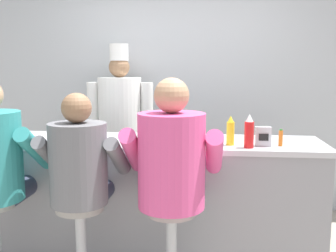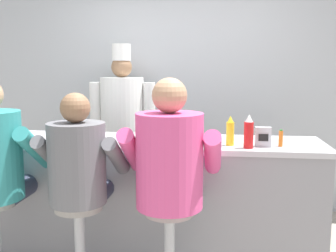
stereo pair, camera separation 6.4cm
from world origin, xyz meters
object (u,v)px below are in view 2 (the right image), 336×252
at_px(ketchup_bottle_red, 249,132).
at_px(cereal_bowl, 151,141).
at_px(hot_sauce_bottle_orange, 281,138).
at_px(breakfast_plate, 88,141).
at_px(coffee_mug_tan, 72,134).
at_px(mustard_bottle_yellow, 230,132).
at_px(napkin_dispenser_chrome, 263,137).
at_px(diner_seated_pink, 170,165).
at_px(coffee_mug_white, 20,134).
at_px(water_pitcher_clear, 185,127).
at_px(cook_in_whites_near, 123,122).
at_px(diner_seated_grey, 79,169).

xyz_separation_m(ketchup_bottle_red, cereal_bowl, (-0.72, 0.08, -0.09)).
xyz_separation_m(hot_sauce_bottle_orange, breakfast_plate, (-1.45, -0.04, -0.05)).
distance_m(hot_sauce_bottle_orange, coffee_mug_tan, 1.61).
bearing_deg(hot_sauce_bottle_orange, cereal_bowl, -179.12).
xyz_separation_m(mustard_bottle_yellow, napkin_dispenser_chrome, (0.24, -0.02, -0.03)).
bearing_deg(diner_seated_pink, hot_sauce_bottle_orange, 30.73).
bearing_deg(coffee_mug_white, coffee_mug_tan, 7.11).
distance_m(water_pitcher_clear, coffee_mug_white, 1.32).
relative_size(cereal_bowl, coffee_mug_white, 0.98).
xyz_separation_m(hot_sauce_bottle_orange, water_pitcher_clear, (-0.71, 0.19, 0.04)).
distance_m(ketchup_bottle_red, mustard_bottle_yellow, 0.16).
relative_size(mustard_bottle_yellow, hot_sauce_bottle_orange, 1.76).
relative_size(water_pitcher_clear, cereal_bowl, 1.58).
height_order(hot_sauce_bottle_orange, cook_in_whites_near, cook_in_whites_near).
bearing_deg(breakfast_plate, cereal_bowl, 2.93).
bearing_deg(cereal_bowl, diner_seated_grey, -132.97).
height_order(coffee_mug_white, coffee_mug_tan, same).
height_order(breakfast_plate, diner_seated_grey, diner_seated_grey).
bearing_deg(hot_sauce_bottle_orange, diner_seated_pink, -149.27).
bearing_deg(ketchup_bottle_red, hot_sauce_bottle_orange, 21.11).
bearing_deg(mustard_bottle_yellow, napkin_dispenser_chrome, -3.77).
bearing_deg(diner_seated_pink, cereal_bowl, 114.96).
height_order(hot_sauce_bottle_orange, water_pitcher_clear, water_pitcher_clear).
bearing_deg(cook_in_whites_near, napkin_dispenser_chrome, -41.33).
relative_size(ketchup_bottle_red, water_pitcher_clear, 1.18).
distance_m(cereal_bowl, coffee_mug_tan, 0.66).
relative_size(hot_sauce_bottle_orange, coffee_mug_white, 0.94).
relative_size(coffee_mug_white, coffee_mug_tan, 0.96).
xyz_separation_m(cereal_bowl, cook_in_whites_near, (-0.52, 1.18, -0.02)).
bearing_deg(cook_in_whites_near, water_pitcher_clear, -51.97).
distance_m(mustard_bottle_yellow, coffee_mug_tan, 1.25).
xyz_separation_m(mustard_bottle_yellow, coffee_mug_tan, (-1.24, 0.07, -0.06)).
bearing_deg(cook_in_whites_near, diner_seated_pink, -65.96).
xyz_separation_m(coffee_mug_white, napkin_dispenser_chrome, (1.90, -0.03, 0.03)).
bearing_deg(diner_seated_grey, cereal_bowl, 47.03).
distance_m(hot_sauce_bottle_orange, cereal_bowl, 0.96).
relative_size(coffee_mug_white, napkin_dispenser_chrome, 0.93).
height_order(water_pitcher_clear, breakfast_plate, water_pitcher_clear).
xyz_separation_m(mustard_bottle_yellow, coffee_mug_white, (-1.66, 0.02, -0.06)).
height_order(ketchup_bottle_red, diner_seated_pink, diner_seated_pink).
bearing_deg(coffee_mug_tan, cereal_bowl, -7.04).
relative_size(hot_sauce_bottle_orange, napkin_dispenser_chrome, 0.87).
xyz_separation_m(coffee_mug_tan, diner_seated_grey, (0.24, -0.52, -0.14)).
bearing_deg(napkin_dispenser_chrome, cereal_bowl, 179.70).
relative_size(hot_sauce_bottle_orange, diner_seated_grey, 0.09).
bearing_deg(diner_seated_pink, mustard_bottle_yellow, 48.80).
height_order(cereal_bowl, cook_in_whites_near, cook_in_whites_near).
bearing_deg(cereal_bowl, mustard_bottle_yellow, 1.08).
distance_m(ketchup_bottle_red, water_pitcher_clear, 0.55).
bearing_deg(diner_seated_grey, napkin_dispenser_chrome, 19.38).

